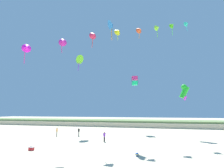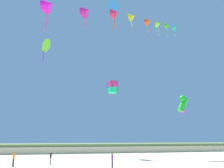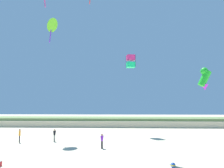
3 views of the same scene
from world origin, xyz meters
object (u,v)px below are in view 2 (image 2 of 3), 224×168
at_px(person_near_left, 112,159).
at_px(large_kite_mid_trail, 183,104).
at_px(large_kite_high_solo, 114,7).
at_px(large_kite_low_lead, 113,87).
at_px(person_mid_center, 14,158).
at_px(person_near_right, 51,157).
at_px(large_kite_outer_drift, 44,45).

height_order(person_near_left, large_kite_mid_trail, large_kite_mid_trail).
xyz_separation_m(large_kite_mid_trail, large_kite_high_solo, (-12.46, -5.36, 12.00)).
distance_m(person_near_left, large_kite_low_lead, 17.52).
relative_size(person_mid_center, large_kite_high_solo, 0.43).
bearing_deg(large_kite_low_lead, person_near_right, -138.70).
height_order(person_near_right, large_kite_high_solo, large_kite_high_solo).
bearing_deg(person_mid_center, person_near_left, -18.31).
bearing_deg(person_near_left, person_near_right, 144.66).
bearing_deg(person_near_right, large_kite_mid_trail, 7.29).
distance_m(large_kite_low_lead, large_kite_outer_drift, 13.74).
relative_size(person_mid_center, large_kite_low_lead, 0.81).
height_order(person_near_left, large_kite_outer_drift, large_kite_outer_drift).
bearing_deg(large_kite_low_lead, person_mid_center, -144.77).
xyz_separation_m(person_near_right, large_kite_low_lead, (9.87, 8.67, 10.91)).
height_order(person_mid_center, large_kite_outer_drift, large_kite_outer_drift).
relative_size(large_kite_low_lead, large_kite_mid_trail, 0.67).
xyz_separation_m(person_near_left, large_kite_low_lead, (3.39, 13.26, 10.93)).
relative_size(person_near_right, large_kite_low_lead, 0.77).
xyz_separation_m(large_kite_mid_trail, large_kite_outer_drift, (-21.42, 0.26, 7.91)).
xyz_separation_m(person_near_right, large_kite_outer_drift, (-1.75, 2.78, 15.28)).
distance_m(person_near_right, large_kite_low_lead, 17.07).
distance_m(person_mid_center, large_kite_low_lead, 20.15).
xyz_separation_m(large_kite_high_solo, large_kite_outer_drift, (-8.96, 5.62, -4.09)).
relative_size(person_near_right, large_kite_mid_trail, 0.51).
xyz_separation_m(person_near_left, person_mid_center, (-10.48, 3.47, 0.08)).
relative_size(person_near_left, large_kite_high_solo, 0.39).
bearing_deg(large_kite_low_lead, person_near_left, -104.34).
height_order(large_kite_low_lead, large_kite_high_solo, large_kite_high_solo).
distance_m(person_near_left, person_near_right, 7.94).
relative_size(person_near_left, large_kite_mid_trail, 0.50).
bearing_deg(person_near_left, large_kite_mid_trail, 28.32).
relative_size(person_mid_center, large_kite_mid_trail, 0.54).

